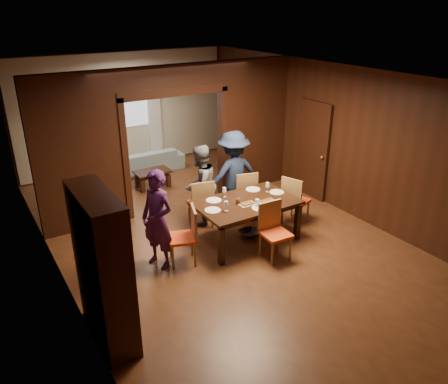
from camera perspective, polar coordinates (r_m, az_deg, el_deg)
floor at (r=8.12m, az=-0.84°, el=-5.69°), size 9.00×9.00×0.00m
ceiling at (r=7.16m, az=-0.98°, el=15.01°), size 5.50×9.00×0.02m
room_walls at (r=9.09m, az=-7.13°, el=7.67°), size 5.52×9.01×2.90m
person_purple at (r=6.96m, az=-8.69°, el=-3.60°), size 0.59×0.70×1.64m
person_grey at (r=8.26m, az=-3.13°, el=0.88°), size 0.94×0.85×1.57m
person_navy at (r=8.57m, az=1.23°, el=2.35°), size 1.15×0.70×1.73m
sofa at (r=11.26m, az=-10.26°, el=4.04°), size 1.90×0.74×0.56m
serving_bowl at (r=7.77m, az=3.43°, el=-0.50°), size 0.37×0.37×0.09m
dining_table at (r=7.82m, az=2.87°, el=-3.77°), size 1.77×1.10×0.76m
coffee_table at (r=10.26m, az=-9.29°, el=1.70°), size 0.80×0.50×0.40m
chair_left at (r=7.13m, az=-5.49°, el=-5.77°), size 0.56×0.56×0.97m
chair_right at (r=8.51m, az=9.40°, el=-0.93°), size 0.56×0.56×0.97m
chair_far_l at (r=8.27m, az=-3.11°, el=-1.36°), size 0.53×0.53×0.97m
chair_far_r at (r=8.67m, az=2.55°, el=-0.13°), size 0.54×0.54×0.97m
chair_near at (r=7.26m, az=6.78°, el=-5.28°), size 0.46×0.46×0.97m
hutch at (r=5.56m, az=-15.53°, el=-9.63°), size 0.40×1.20×2.00m
door_right at (r=9.59m, az=11.50°, el=5.38°), size 0.06×0.90×2.10m
window_far at (r=11.35m, az=-12.85°, el=11.46°), size 1.20×0.03×1.30m
curtain_left at (r=11.20m, az=-16.20°, el=8.58°), size 0.35×0.06×2.40m
curtain_right at (r=11.68m, az=-9.09°, el=9.81°), size 0.35×0.06×2.40m
plate_left at (r=7.31m, az=-1.49°, el=-2.39°), size 0.27×0.27×0.01m
plate_far_l at (r=7.67m, az=-1.36°, el=-1.09°), size 0.27×0.27×0.01m
plate_far_r at (r=8.13m, az=3.81°, el=0.34°), size 0.27×0.27×0.01m
plate_right at (r=8.06m, az=6.90°, el=-0.02°), size 0.27×0.27×0.01m
plate_near at (r=7.40m, az=4.68°, el=-2.12°), size 0.27×0.27×0.01m
platter_a at (r=7.52m, az=3.05°, el=-1.54°), size 0.30×0.20×0.04m
platter_b at (r=7.64m, az=5.67°, el=-1.20°), size 0.30×0.20×0.04m
wineglass_left at (r=7.25m, az=0.27°, el=-1.87°), size 0.08×0.08×0.18m
wineglass_far at (r=7.78m, az=0.05°, el=-0.03°), size 0.08×0.08×0.18m
wineglass_right at (r=8.04m, az=5.71°, el=0.64°), size 0.08×0.08×0.18m
tumbler at (r=7.44m, az=4.36°, el=-1.44°), size 0.07×0.07×0.14m
condiment_jar at (r=7.53m, az=1.86°, el=-1.19°), size 0.08×0.08×0.11m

